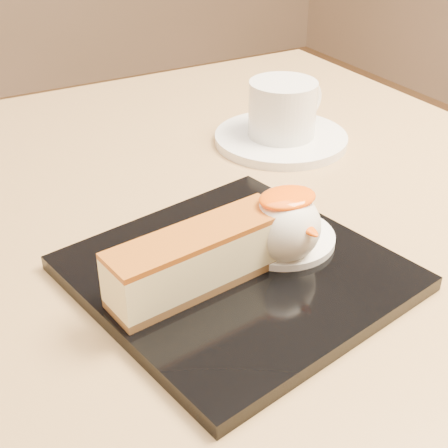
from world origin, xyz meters
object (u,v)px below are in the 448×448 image
ice_cream_scoop (285,226)px  saucer (281,138)px  cheesecake (199,258)px  table (199,345)px  dessert_plate (237,273)px  coffee_cup (284,107)px

ice_cream_scoop → saucer: 0.25m
saucer → cheesecake: bearing=-135.9°
table → ice_cream_scoop: ice_cream_scoop is taller
table → saucer: saucer is taller
dessert_plate → coffee_cup: 0.27m
table → dessert_plate: (-0.02, -0.10, 0.16)m
cheesecake → saucer: 0.30m
dessert_plate → coffee_cup: coffee_cup is taller
dessert_plate → coffee_cup: size_ratio=2.19×
table → cheesecake: size_ratio=5.55×
table → ice_cream_scoop: bearing=-76.8°
ice_cream_scoop → saucer: ice_cream_scoop is taller
cheesecake → saucer: cheesecake is taller
saucer → coffee_cup: size_ratio=1.50×
table → saucer: (0.16, 0.10, 0.16)m
cheesecake → ice_cream_scoop: bearing=-7.5°
dessert_plate → ice_cream_scoop: bearing=-7.1°
dessert_plate → saucer: dessert_plate is taller
cheesecake → saucer: (0.21, 0.21, -0.03)m
saucer → dessert_plate: bearing=-131.4°
saucer → ice_cream_scoop: bearing=-123.6°
saucer → coffee_cup: 0.04m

